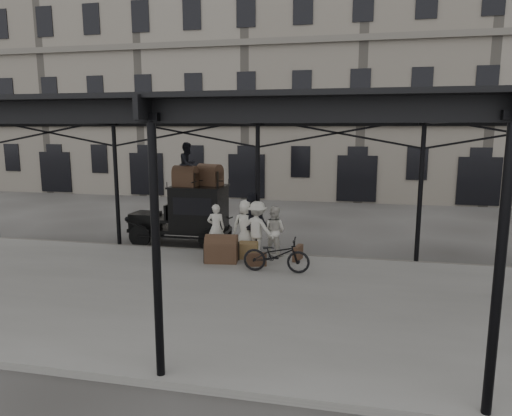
{
  "coord_description": "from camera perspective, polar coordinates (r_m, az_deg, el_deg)",
  "views": [
    {
      "loc": [
        3.02,
        -12.31,
        4.18
      ],
      "look_at": [
        0.03,
        1.6,
        1.7
      ],
      "focal_mm": 32.0,
      "sensor_mm": 36.0,
      "label": 1
    }
  ],
  "objects": [
    {
      "name": "steamer_trunk_roof_near",
      "position": [
        16.21,
        -8.82,
        3.76
      ],
      "size": [
        0.87,
        0.57,
        0.61
      ],
      "primitive_type": null,
      "rotation": [
        0.0,
        0.0,
        -0.09
      ],
      "color": "#483121",
      "rests_on": "taxi"
    },
    {
      "name": "taxi",
      "position": [
        16.59,
        -8.14,
        -0.55
      ],
      "size": [
        3.65,
        1.55,
        2.18
      ],
      "color": "black",
      "rests_on": "ground"
    },
    {
      "name": "porter_official",
      "position": [
        14.77,
        -0.54,
        -1.97
      ],
      "size": [
        1.26,
        0.93,
        1.99
      ],
      "primitive_type": "imported",
      "rotation": [
        0.0,
        0.0,
        2.71
      ],
      "color": "black",
      "rests_on": "platform"
    },
    {
      "name": "bicycle",
      "position": [
        13.01,
        2.56,
        -5.87
      ],
      "size": [
        1.92,
        0.71,
        1.0
      ],
      "primitive_type": "imported",
      "rotation": [
        0.0,
        0.0,
        1.59
      ],
      "color": "black",
      "rests_on": "platform"
    },
    {
      "name": "porter_centre",
      "position": [
        14.83,
        -1.24,
        -2.34
      ],
      "size": [
        0.96,
        0.72,
        1.78
      ],
      "primitive_type": "imported",
      "rotation": [
        0.0,
        0.0,
        3.34
      ],
      "color": "beige",
      "rests_on": "platform"
    },
    {
      "name": "platform",
      "position": [
        11.49,
        -3.99,
        -11.05
      ],
      "size": [
        28.0,
        8.0,
        0.15
      ],
      "primitive_type": "cube",
      "color": "slate",
      "rests_on": "ground"
    },
    {
      "name": "building_frontage",
      "position": [
        30.59,
        6.64,
        15.11
      ],
      "size": [
        64.0,
        8.0,
        14.0
      ],
      "primitive_type": "cube",
      "color": "slate",
      "rests_on": "ground"
    },
    {
      "name": "porter_midleft",
      "position": [
        14.67,
        2.27,
        -2.85
      ],
      "size": [
        0.94,
        0.84,
        1.59
      ],
      "primitive_type": "imported",
      "rotation": [
        0.0,
        0.0,
        2.78
      ],
      "color": "beige",
      "rests_on": "platform"
    },
    {
      "name": "ground",
      "position": [
        13.34,
        -1.59,
        -8.37
      ],
      "size": [
        120.0,
        120.0,
        0.0
      ],
      "primitive_type": "plane",
      "color": "#383533",
      "rests_on": "ground"
    },
    {
      "name": "suitcase_upright",
      "position": [
        14.27,
        5.25,
        -5.62
      ],
      "size": [
        0.28,
        0.62,
        0.45
      ],
      "primitive_type": "cube",
      "rotation": [
        0.0,
        0.0,
        -0.22
      ],
      "color": "#483121",
      "rests_on": "platform"
    },
    {
      "name": "wicker_hamper",
      "position": [
        14.44,
        -0.98,
        -5.29
      ],
      "size": [
        0.64,
        0.51,
        0.5
      ],
      "primitive_type": "cube",
      "rotation": [
        0.0,
        0.0,
        0.1
      ],
      "color": "#8E6341",
      "rests_on": "platform"
    },
    {
      "name": "porter_roof",
      "position": [
        16.29,
        -8.51,
        5.43
      ],
      "size": [
        0.76,
        0.87,
        1.53
      ],
      "primitive_type": "imported",
      "rotation": [
        0.0,
        0.0,
        1.3
      ],
      "color": "black",
      "rests_on": "taxi"
    },
    {
      "name": "steamer_trunk_platform",
      "position": [
        14.03,
        -4.32,
        -5.31
      ],
      "size": [
        1.05,
        0.72,
        0.72
      ],
      "primitive_type": null,
      "rotation": [
        0.0,
        0.0,
        0.14
      ],
      "color": "#483121",
      "rests_on": "platform"
    },
    {
      "name": "canopy",
      "position": [
        11.01,
        -3.87,
        12.05
      ],
      "size": [
        22.5,
        9.0,
        4.74
      ],
      "color": "black",
      "rests_on": "ground"
    },
    {
      "name": "porter_right",
      "position": [
        14.6,
        0.16,
        -2.57
      ],
      "size": [
        1.29,
        0.98,
        1.76
      ],
      "primitive_type": "imported",
      "rotation": [
        0.0,
        0.0,
        2.82
      ],
      "color": "beige",
      "rests_on": "platform"
    },
    {
      "name": "suitcase_flat",
      "position": [
        13.6,
        0.05,
        -6.46
      ],
      "size": [
        0.62,
        0.32,
        0.4
      ],
      "primitive_type": "cube",
      "rotation": [
        0.0,
        0.0,
        0.31
      ],
      "color": "#483121",
      "rests_on": "platform"
    },
    {
      "name": "porter_left",
      "position": [
        15.12,
        -5.02,
        -2.49
      ],
      "size": [
        0.64,
        0.47,
        1.6
      ],
      "primitive_type": "imported",
      "rotation": [
        0.0,
        0.0,
        3.31
      ],
      "color": "beige",
      "rests_on": "platform"
    },
    {
      "name": "steamer_trunk_roof_far",
      "position": [
        16.38,
        -5.8,
        3.95
      ],
      "size": [
        1.0,
        0.8,
        0.64
      ],
      "primitive_type": null,
      "rotation": [
        0.0,
        0.0,
        -0.35
      ],
      "color": "#483121",
      "rests_on": "taxi"
    }
  ]
}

